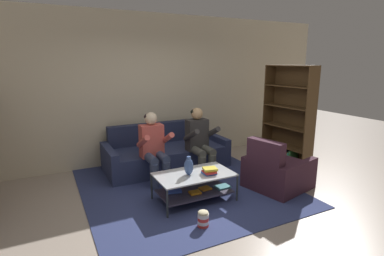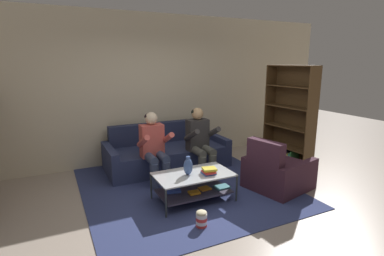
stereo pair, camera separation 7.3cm
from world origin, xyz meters
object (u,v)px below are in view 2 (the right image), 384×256
object	(u,v)px
bookshelf	(288,128)
couch	(166,154)
coffee_table	(194,183)
book_stack	(209,171)
armchair	(277,173)
person_seated_right	(200,139)
vase	(188,166)
person_seated_left	(154,145)
popcorn_tub	(202,219)

from	to	relation	value
bookshelf	couch	bearing A→B (deg)	157.43
coffee_table	bookshelf	size ratio (longest dim) A/B	0.58
book_stack	armchair	world-z (taller)	armchair
coffee_table	person_seated_right	bearing A→B (deg)	58.00
bookshelf	armchair	distance (m)	1.32
person_seated_right	vase	distance (m)	1.15
book_stack	person_seated_right	bearing A→B (deg)	69.37
person_seated_left	book_stack	world-z (taller)	person_seated_left
person_seated_left	person_seated_right	bearing A→B (deg)	0.08
person_seated_right	vase	world-z (taller)	person_seated_right
armchair	popcorn_tub	world-z (taller)	armchair
vase	person_seated_right	bearing A→B (deg)	54.25
coffee_table	armchair	world-z (taller)	armchair
couch	person_seated_left	world-z (taller)	person_seated_left
person_seated_right	couch	bearing A→B (deg)	126.69
popcorn_tub	book_stack	bearing A→B (deg)	54.22
bookshelf	person_seated_left	bearing A→B (deg)	172.91
vase	armchair	distance (m)	1.51
coffee_table	popcorn_tub	distance (m)	0.75
coffee_table	armchair	bearing A→B (deg)	-7.90
bookshelf	popcorn_tub	size ratio (longest dim) A/B	8.89
person_seated_right	bookshelf	world-z (taller)	bookshelf
armchair	bookshelf	bearing A→B (deg)	40.45
couch	book_stack	bearing A→B (deg)	-88.57
armchair	person_seated_left	bearing A→B (deg)	145.92
bookshelf	coffee_table	bearing A→B (deg)	-165.32
book_stack	coffee_table	bearing A→B (deg)	152.04
person_seated_right	popcorn_tub	bearing A→B (deg)	-116.64
book_stack	couch	bearing A→B (deg)	91.43
couch	coffee_table	bearing A→B (deg)	-95.78
bookshelf	popcorn_tub	xyz separation A→B (m)	(-2.56, -1.30, -0.63)
coffee_table	couch	bearing A→B (deg)	84.22
coffee_table	armchair	size ratio (longest dim) A/B	1.04
armchair	popcorn_tub	xyz separation A→B (m)	(-1.62, -0.50, -0.16)
popcorn_tub	person_seated_right	bearing A→B (deg)	63.36
coffee_table	vase	xyz separation A→B (m)	(-0.09, -0.00, 0.27)
book_stack	popcorn_tub	xyz separation A→B (m)	(-0.43, -0.59, -0.35)
coffee_table	bookshelf	distance (m)	2.45
vase	book_stack	world-z (taller)	vase
armchair	couch	bearing A→B (deg)	125.87
couch	person_seated_right	world-z (taller)	person_seated_right
armchair	person_seated_right	bearing A→B (deg)	125.44
person_seated_left	bookshelf	distance (m)	2.62
person_seated_right	book_stack	bearing A→B (deg)	-110.63
couch	armchair	world-z (taller)	armchair
couch	bookshelf	distance (m)	2.40
popcorn_tub	bookshelf	bearing A→B (deg)	26.99
coffee_table	vase	bearing A→B (deg)	-179.58
couch	popcorn_tub	distance (m)	2.24
person_seated_right	popcorn_tub	xyz separation A→B (m)	(-0.82, -1.63, -0.53)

